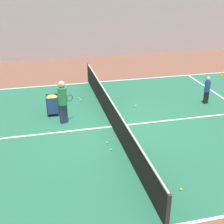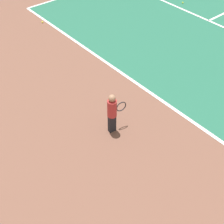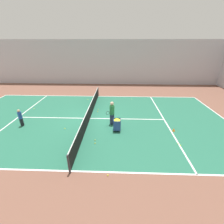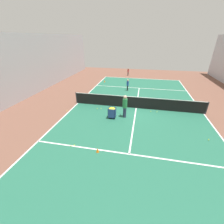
# 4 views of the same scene
# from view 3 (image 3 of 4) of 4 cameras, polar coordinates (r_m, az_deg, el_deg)

# --- Properties ---
(ground_plane) EXTENTS (37.75, 37.75, 0.00)m
(ground_plane) POSITION_cam_3_polar(r_m,az_deg,el_deg) (12.61, -8.36, -2.42)
(ground_plane) COLOR brown
(court_playing_area) EXTENTS (11.28, 22.23, 0.00)m
(court_playing_area) POSITION_cam_3_polar(r_m,az_deg,el_deg) (12.61, -8.36, -2.41)
(court_playing_area) COLOR #23664C
(court_playing_area) RESTS_ON ground
(line_sideline_left) EXTENTS (0.10, 22.23, 0.00)m
(line_sideline_left) POSITION_cam_3_polar(r_m,az_deg,el_deg) (17.74, -5.29, 6.00)
(line_sideline_left) COLOR white
(line_sideline_left) RESTS_ON ground
(line_sideline_right) EXTENTS (0.10, 22.23, 0.00)m
(line_sideline_right) POSITION_cam_3_polar(r_m,az_deg,el_deg) (8.16, -15.47, -20.87)
(line_sideline_right) COLOR white
(line_sideline_right) RESTS_ON ground
(line_service_near) EXTENTS (11.28, 0.10, 0.00)m
(line_service_near) POSITION_cam_3_polar(r_m,az_deg,el_deg) (14.95, -32.10, -1.67)
(line_service_near) COLOR white
(line_service_near) RESTS_ON ground
(line_service_far) EXTENTS (11.28, 0.10, 0.00)m
(line_service_far) POSITION_cam_3_polar(r_m,az_deg,el_deg) (13.00, 19.24, -2.74)
(line_service_far) COLOR white
(line_service_far) RESTS_ON ground
(line_centre_service) EXTENTS (0.10, 12.23, 0.00)m
(line_centre_service) POSITION_cam_3_polar(r_m,az_deg,el_deg) (12.60, -8.36, -2.40)
(line_centre_service) COLOR white
(line_centre_service) RESTS_ON ground
(hall_enclosure_left) EXTENTS (0.15, 34.05, 6.15)m
(hall_enclosure_left) POSITION_cam_3_polar(r_m,az_deg,el_deg) (22.73, -3.76, 18.19)
(hall_enclosure_left) COLOR silver
(hall_enclosure_left) RESTS_ON ground
(tennis_net) EXTENTS (11.58, 0.10, 1.09)m
(tennis_net) POSITION_cam_3_polar(r_m,az_deg,el_deg) (12.36, -8.52, -0.11)
(tennis_net) COLOR #2D2D33
(tennis_net) RESTS_ON ground
(coach_at_net) EXTENTS (0.50, 0.69, 1.83)m
(coach_at_net) POSITION_cam_3_polar(r_m,az_deg,el_deg) (11.20, -0.02, 0.19)
(coach_at_net) COLOR #2D3351
(coach_at_net) RESTS_ON ground
(child_midcourt) EXTENTS (0.33, 0.33, 1.33)m
(child_midcourt) POSITION_cam_3_polar(r_m,az_deg,el_deg) (12.99, -31.58, -1.51)
(child_midcourt) COLOR black
(child_midcourt) RESTS_ON ground
(ball_cart) EXTENTS (0.56, 0.52, 0.89)m
(ball_cart) POSITION_cam_3_polar(r_m,az_deg,el_deg) (10.55, 1.91, -4.08)
(ball_cart) COLOR #2D478C
(ball_cart) RESTS_ON ground
(training_cone_1) EXTENTS (0.18, 0.18, 0.24)m
(training_cone_1) POSITION_cam_3_polar(r_m,az_deg,el_deg) (11.56, 22.49, -6.23)
(training_cone_1) COLOR orange
(training_cone_1) RESTS_ON ground
(tennis_ball_1) EXTENTS (0.07, 0.07, 0.07)m
(tennis_ball_1) POSITION_cam_3_polar(r_m,az_deg,el_deg) (16.80, 7.52, 4.90)
(tennis_ball_1) COLOR yellow
(tennis_ball_1) RESTS_ON ground
(tennis_ball_2) EXTENTS (0.07, 0.07, 0.07)m
(tennis_ball_2) POSITION_cam_3_polar(r_m,az_deg,el_deg) (16.04, -27.57, 1.16)
(tennis_ball_2) COLOR yellow
(tennis_ball_2) RESTS_ON ground
(tennis_ball_3) EXTENTS (0.07, 0.07, 0.07)m
(tennis_ball_3) POSITION_cam_3_polar(r_m,az_deg,el_deg) (7.70, -1.60, -22.92)
(tennis_ball_3) COLOR yellow
(tennis_ball_3) RESTS_ON ground
(tennis_ball_4) EXTENTS (0.07, 0.07, 0.07)m
(tennis_ball_4) POSITION_cam_3_polar(r_m,az_deg,el_deg) (10.26, 24.66, -11.46)
(tennis_ball_4) COLOR yellow
(tennis_ball_4) RESTS_ON ground
(tennis_ball_5) EXTENTS (0.07, 0.07, 0.07)m
(tennis_ball_5) POSITION_cam_3_polar(r_m,az_deg,el_deg) (9.59, -6.49, -11.74)
(tennis_ball_5) COLOR yellow
(tennis_ball_5) RESTS_ON ground
(tennis_ball_6) EXTENTS (0.07, 0.07, 0.07)m
(tennis_ball_6) POSITION_cam_3_polar(r_m,az_deg,el_deg) (14.12, -5.28, 1.03)
(tennis_ball_6) COLOR yellow
(tennis_ball_6) RESTS_ON ground
(tennis_ball_7) EXTENTS (0.07, 0.07, 0.07)m
(tennis_ball_7) POSITION_cam_3_polar(r_m,az_deg,el_deg) (16.73, -9.19, 4.71)
(tennis_ball_7) COLOR yellow
(tennis_ball_7) RESTS_ON ground
(tennis_ball_8) EXTENTS (0.07, 0.07, 0.07)m
(tennis_ball_8) POSITION_cam_3_polar(r_m,az_deg,el_deg) (9.85, -6.47, -10.61)
(tennis_ball_8) COLOR yellow
(tennis_ball_8) RESTS_ON ground
(tennis_ball_9) EXTENTS (0.07, 0.07, 0.07)m
(tennis_ball_9) POSITION_cam_3_polar(r_m,az_deg,el_deg) (13.65, -5.47, 0.15)
(tennis_ball_9) COLOR yellow
(tennis_ball_9) RESTS_ON ground
(tennis_ball_10) EXTENTS (0.07, 0.07, 0.07)m
(tennis_ball_10) POSITION_cam_3_polar(r_m,az_deg,el_deg) (11.52, -17.51, -6.01)
(tennis_ball_10) COLOR yellow
(tennis_ball_10) RESTS_ON ground
(tennis_ball_11) EXTENTS (0.07, 0.07, 0.07)m
(tennis_ball_11) POSITION_cam_3_polar(r_m,az_deg,el_deg) (10.35, 23.87, -10.97)
(tennis_ball_11) COLOR yellow
(tennis_ball_11) RESTS_ON ground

